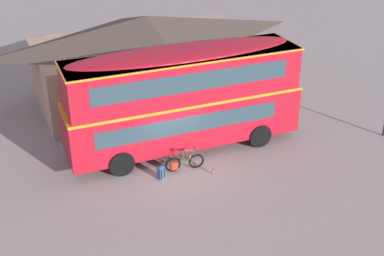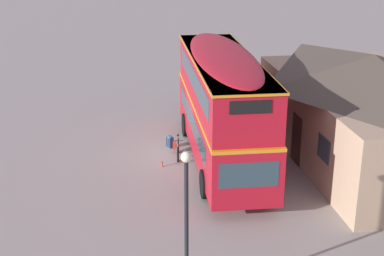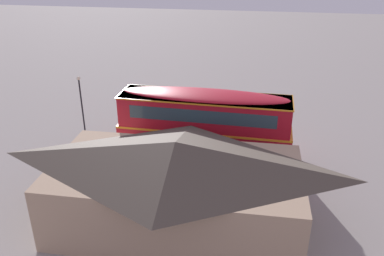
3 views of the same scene
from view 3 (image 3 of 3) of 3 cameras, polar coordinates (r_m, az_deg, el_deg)
ground_plane at (r=26.95m, az=4.13°, el=-3.74°), size 120.00×120.00×0.00m
double_decker_bus at (r=24.75m, az=1.76°, el=0.42°), size 10.69×2.95×4.79m
touring_bicycle at (r=27.28m, az=3.88°, el=-2.46°), size 1.71×0.46×1.00m
backpack_on_ground at (r=27.44m, az=6.23°, el=-2.57°), size 0.37×0.34×0.57m
water_bottle_red_squeeze at (r=28.19m, az=1.98°, el=-2.05°), size 0.07×0.07×0.23m
pub_building at (r=19.58m, az=-2.29°, el=-7.86°), size 12.34×6.66×4.59m
street_lamp at (r=29.73m, az=-15.49°, el=4.04°), size 0.28×0.28×4.40m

